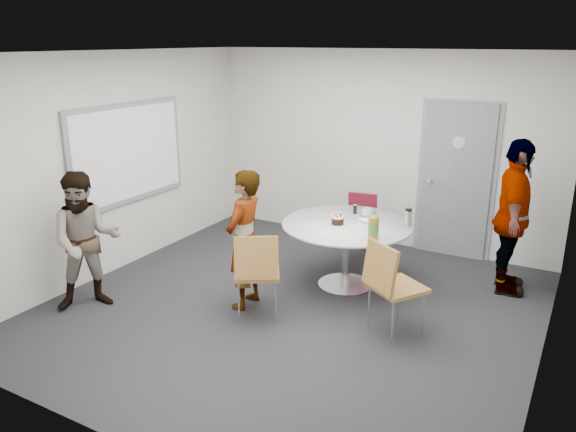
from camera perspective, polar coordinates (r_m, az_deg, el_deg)
The scene contains 15 objects.
floor at distance 6.25m, azimuth 0.44°, elevation -9.32°, with size 5.00×5.00×0.00m, color black.
ceiling at distance 5.57m, azimuth 0.51°, elevation 16.28°, with size 5.00×5.00×0.00m, color silver.
wall_back at distance 7.99m, azimuth 9.20°, elevation 6.73°, with size 5.00×5.00×0.00m, color beige.
wall_left at distance 7.27m, azimuth -17.14°, elevation 5.09°, with size 5.00×5.00×0.00m, color beige.
wall_right at distance 5.10m, azimuth 25.89°, elevation -1.06°, with size 5.00×5.00×0.00m, color beige.
wall_front at distance 3.88m, azimuth -17.71°, elevation -5.70°, with size 5.00×5.00×0.00m, color beige.
door at distance 7.74m, azimuth 16.68°, elevation 3.40°, with size 1.02×0.17×2.12m.
whiteboard at distance 7.36m, azimuth -15.88°, elevation 6.14°, with size 0.04×1.90×1.25m.
table at distance 6.54m, azimuth 6.21°, elevation -1.69°, with size 1.51×1.51×1.12m.
chair_near_left at distance 5.76m, azimuth -3.20°, elevation -5.24°, with size 0.64×0.66×0.97m.
chair_near_right at distance 5.54m, azimuth 10.29°, elevation -6.39°, with size 0.66×0.67×0.98m.
chair_far at distance 7.58m, azimuth 7.36°, elevation -0.27°, with size 0.46×0.50×0.85m.
person_main at distance 6.03m, azimuth -4.45°, elevation -2.43°, with size 0.56×0.37×1.53m, color #A5C6EA.
person_left at distance 6.37m, azimuth -19.80°, elevation -2.42°, with size 0.74×0.58×1.52m, color white.
person_right at distance 6.82m, azimuth 21.85°, elevation -0.15°, with size 1.05×0.44×1.80m, color black.
Camera 1 is at (2.68, -4.88, 2.83)m, focal length 35.00 mm.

